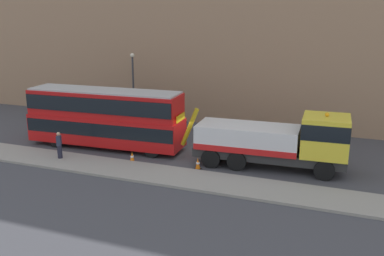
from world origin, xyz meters
The scene contains 9 objects.
ground_plane centered at (0.00, 0.00, 0.00)m, with size 120.00×120.00×0.00m, color #424247.
near_kerb centered at (0.00, -4.20, 0.07)m, with size 60.00×2.80×0.15m, color gray.
building_facade centered at (0.00, 8.73, 8.07)m, with size 60.00×1.50×16.00m.
recovery_tow_truck centered at (5.66, -0.52, 1.76)m, with size 10.20×3.09×3.67m.
double_decker_bus centered at (-6.18, -0.54, 2.23)m, with size 11.14×3.10×4.06m.
pedestrian_onlooker centered at (-7.45, -4.00, 0.99)m, with size 0.40×0.47×1.71m.
traffic_cone_near_bus centered at (-2.96, -2.73, 0.34)m, with size 0.36×0.36×0.72m.
traffic_cone_midway centered at (1.31, -2.40, 0.34)m, with size 0.36×0.36×0.72m.
street_lamp centered at (-7.78, 6.54, 3.47)m, with size 0.36×0.36×5.83m.
Camera 1 is at (9.74, -25.39, 9.25)m, focal length 40.50 mm.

